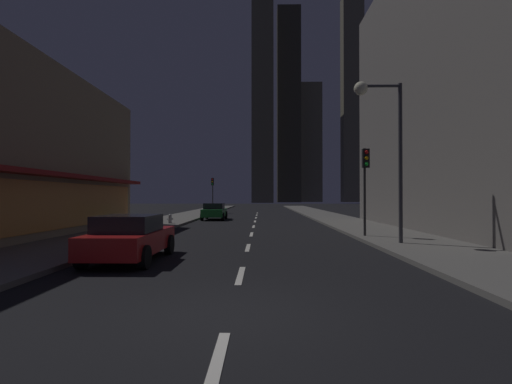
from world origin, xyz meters
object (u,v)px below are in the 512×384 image
at_px(fire_hydrant_far_left, 170,219).
at_px(traffic_light_far_left, 213,187).
at_px(car_parked_near, 130,237).
at_px(car_parked_far, 214,211).
at_px(traffic_light_near_right, 365,172).
at_px(street_lamp_right, 380,122).

bearing_deg(fire_hydrant_far_left, traffic_light_far_left, 88.84).
distance_m(car_parked_near, fire_hydrant_far_left, 14.72).
xyz_separation_m(car_parked_far, traffic_light_far_left, (-1.90, 13.23, 2.45)).
distance_m(car_parked_near, traffic_light_far_left, 34.44).
relative_size(car_parked_near, fire_hydrant_far_left, 6.48).
height_order(car_parked_far, traffic_light_near_right, traffic_light_near_right).
height_order(car_parked_near, traffic_light_far_left, traffic_light_far_left).
bearing_deg(street_lamp_right, fire_hydrant_far_left, 135.85).
height_order(car_parked_near, street_lamp_right, street_lamp_right).
xyz_separation_m(car_parked_far, fire_hydrant_far_left, (-2.30, -6.53, -0.29)).
xyz_separation_m(traffic_light_far_left, street_lamp_right, (10.88, -30.71, 1.87)).
height_order(traffic_light_near_right, street_lamp_right, street_lamp_right).
bearing_deg(fire_hydrant_far_left, car_parked_near, -81.01).
height_order(car_parked_near, car_parked_far, same).
relative_size(car_parked_far, street_lamp_right, 0.64).
distance_m(fire_hydrant_far_left, traffic_light_near_right, 14.38).
height_order(fire_hydrant_far_left, street_lamp_right, street_lamp_right).
bearing_deg(traffic_light_far_left, car_parked_near, -86.83).
xyz_separation_m(car_parked_near, fire_hydrant_far_left, (-2.30, 14.53, -0.29)).
bearing_deg(car_parked_near, street_lamp_right, 21.75).
xyz_separation_m(car_parked_near, traffic_light_near_right, (9.10, 6.22, 2.45)).
xyz_separation_m(traffic_light_near_right, street_lamp_right, (-0.12, -2.63, 1.87)).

